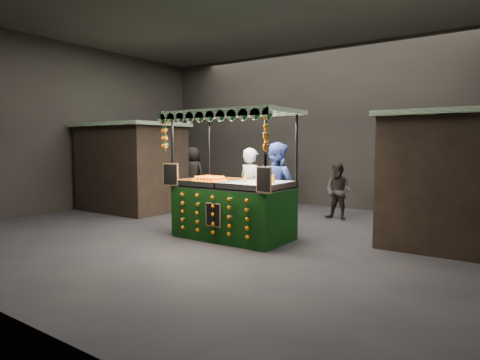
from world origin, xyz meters
The scene contains 12 objects.
ground centered at (0.00, 0.00, 0.00)m, with size 12.00×12.00×0.00m, color black.
market_hall centered at (0.00, 0.00, 3.38)m, with size 12.10×10.10×5.05m.
neighbour_stall_left centered at (-4.40, 1.00, 1.31)m, with size 3.00×2.20×2.60m.
neighbour_stall_right centered at (4.40, 1.50, 1.31)m, with size 3.00×2.20×2.60m.
juice_stall centered at (0.32, -0.33, 0.83)m, with size 2.75×1.62×2.67m.
vendor_grey centered at (0.14, 0.64, 0.95)m, with size 0.78×0.61×1.89m.
vendor_blue centered at (0.79, 0.71, 1.01)m, with size 1.20×1.08×2.02m.
shopper_0 centered at (-0.72, 3.22, 0.95)m, with size 0.77×0.59×1.89m.
shopper_1 centered at (1.34, 2.99, 0.75)m, with size 0.77×0.62×1.51m.
shopper_2 centered at (-0.93, 3.93, 0.90)m, with size 1.08×1.03×1.80m.
shopper_3 centered at (3.02, 3.73, 0.92)m, with size 1.33×1.32×1.85m.
shopper_4 centered at (-4.37, 3.73, 0.94)m, with size 0.98×0.69×1.89m.
Camera 1 is at (5.29, -7.23, 1.98)m, focal length 30.61 mm.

